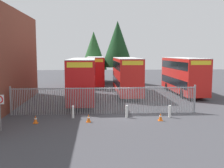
{
  "coord_description": "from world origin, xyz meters",
  "views": [
    {
      "loc": [
        -1.62,
        -21.14,
        4.95
      ],
      "look_at": [
        0.0,
        4.0,
        2.0
      ],
      "focal_mm": 42.06,
      "sensor_mm": 36.0,
      "label": 1
    }
  ],
  "objects_px": {
    "double_decker_bus_far_back": "(95,70)",
    "traffic_cone_mid_forecourt": "(160,117)",
    "bollard_near_left": "(73,112)",
    "bollard_near_right": "(170,111)",
    "traffic_cone_near_kerb": "(89,118)",
    "double_decker_bus_behind_fence_right": "(183,74)",
    "double_decker_bus_behind_fence_left": "(126,74)",
    "double_decker_bus_near_gate": "(83,78)",
    "traffic_cone_by_gate": "(36,119)",
    "bollard_center_front": "(127,112)"
  },
  "relations": [
    {
      "from": "double_decker_bus_behind_fence_left",
      "to": "traffic_cone_mid_forecourt",
      "type": "bearing_deg",
      "value": -85.38
    },
    {
      "from": "double_decker_bus_behind_fence_right",
      "to": "traffic_cone_near_kerb",
      "type": "bearing_deg",
      "value": -131.22
    },
    {
      "from": "bollard_near_left",
      "to": "bollard_near_right",
      "type": "distance_m",
      "value": 7.49
    },
    {
      "from": "traffic_cone_mid_forecourt",
      "to": "traffic_cone_near_kerb",
      "type": "height_order",
      "value": "same"
    },
    {
      "from": "bollard_near_left",
      "to": "bollard_center_front",
      "type": "distance_m",
      "value": 4.14
    },
    {
      "from": "double_decker_bus_behind_fence_right",
      "to": "bollard_near_left",
      "type": "bearing_deg",
      "value": -137.21
    },
    {
      "from": "double_decker_bus_far_back",
      "to": "bollard_near_right",
      "type": "xyz_separation_m",
      "value": [
        5.73,
        -21.2,
        -1.95
      ]
    },
    {
      "from": "bollard_near_right",
      "to": "bollard_near_left",
      "type": "bearing_deg",
      "value": 177.94
    },
    {
      "from": "double_decker_bus_near_gate",
      "to": "traffic_cone_mid_forecourt",
      "type": "bearing_deg",
      "value": -54.71
    },
    {
      "from": "double_decker_bus_behind_fence_right",
      "to": "bollard_center_front",
      "type": "distance_m",
      "value": 14.46
    },
    {
      "from": "double_decker_bus_near_gate",
      "to": "bollard_near_left",
      "type": "relative_size",
      "value": 11.38
    },
    {
      "from": "bollard_center_front",
      "to": "traffic_cone_mid_forecourt",
      "type": "distance_m",
      "value": 2.63
    },
    {
      "from": "bollard_near_right",
      "to": "double_decker_bus_behind_fence_left",
      "type": "bearing_deg",
      "value": 99.55
    },
    {
      "from": "double_decker_bus_behind_fence_right",
      "to": "bollard_near_right",
      "type": "bearing_deg",
      "value": -112.92
    },
    {
      "from": "bollard_near_left",
      "to": "double_decker_bus_behind_fence_right",
      "type": "bearing_deg",
      "value": 42.79
    },
    {
      "from": "double_decker_bus_near_gate",
      "to": "bollard_center_front",
      "type": "relative_size",
      "value": 11.38
    },
    {
      "from": "bollard_near_left",
      "to": "double_decker_bus_behind_fence_left",
      "type": "bearing_deg",
      "value": 64.65
    },
    {
      "from": "bollard_near_left",
      "to": "traffic_cone_near_kerb",
      "type": "xyz_separation_m",
      "value": [
        1.23,
        -1.3,
        -0.19
      ]
    },
    {
      "from": "bollard_near_right",
      "to": "traffic_cone_by_gate",
      "type": "bearing_deg",
      "value": -173.69
    },
    {
      "from": "double_decker_bus_behind_fence_right",
      "to": "bollard_near_left",
      "type": "relative_size",
      "value": 11.38
    },
    {
      "from": "traffic_cone_mid_forecourt",
      "to": "bollard_near_left",
      "type": "bearing_deg",
      "value": 169.43
    },
    {
      "from": "double_decker_bus_near_gate",
      "to": "double_decker_bus_behind_fence_right",
      "type": "distance_m",
      "value": 12.74
    },
    {
      "from": "bollard_center_front",
      "to": "double_decker_bus_behind_fence_right",
      "type": "bearing_deg",
      "value": 54.43
    },
    {
      "from": "double_decker_bus_behind_fence_right",
      "to": "bollard_near_right",
      "type": "height_order",
      "value": "double_decker_bus_behind_fence_right"
    },
    {
      "from": "double_decker_bus_behind_fence_left",
      "to": "double_decker_bus_far_back",
      "type": "bearing_deg",
      "value": 111.81
    },
    {
      "from": "bollard_center_front",
      "to": "traffic_cone_by_gate",
      "type": "xyz_separation_m",
      "value": [
        -6.67,
        -1.27,
        -0.19
      ]
    },
    {
      "from": "double_decker_bus_far_back",
      "to": "traffic_cone_near_kerb",
      "type": "bearing_deg",
      "value": -91.35
    },
    {
      "from": "double_decker_bus_behind_fence_right",
      "to": "bollard_near_left",
      "type": "distance_m",
      "value": 17.12
    },
    {
      "from": "double_decker_bus_near_gate",
      "to": "double_decker_bus_behind_fence_left",
      "type": "height_order",
      "value": "same"
    },
    {
      "from": "double_decker_bus_near_gate",
      "to": "bollard_near_left",
      "type": "height_order",
      "value": "double_decker_bus_near_gate"
    },
    {
      "from": "bollard_near_left",
      "to": "bollard_near_right",
      "type": "height_order",
      "value": "same"
    },
    {
      "from": "traffic_cone_by_gate",
      "to": "double_decker_bus_near_gate",
      "type": "bearing_deg",
      "value": 71.19
    },
    {
      "from": "double_decker_bus_far_back",
      "to": "bollard_near_left",
      "type": "bearing_deg",
      "value": -94.78
    },
    {
      "from": "double_decker_bus_near_gate",
      "to": "traffic_cone_mid_forecourt",
      "type": "relative_size",
      "value": 18.32
    },
    {
      "from": "bollard_near_left",
      "to": "bollard_center_front",
      "type": "xyz_separation_m",
      "value": [
        4.14,
        -0.11,
        0.0
      ]
    },
    {
      "from": "double_decker_bus_behind_fence_right",
      "to": "double_decker_bus_far_back",
      "type": "xyz_separation_m",
      "value": [
        -10.73,
        9.37,
        0.0
      ]
    },
    {
      "from": "double_decker_bus_behind_fence_right",
      "to": "traffic_cone_by_gate",
      "type": "distance_m",
      "value": 19.93
    },
    {
      "from": "double_decker_bus_behind_fence_right",
      "to": "double_decker_bus_far_back",
      "type": "relative_size",
      "value": 1.0
    },
    {
      "from": "double_decker_bus_far_back",
      "to": "traffic_cone_mid_forecourt",
      "type": "bearing_deg",
      "value": -77.83
    },
    {
      "from": "double_decker_bus_near_gate",
      "to": "bollard_center_front",
      "type": "bearing_deg",
      "value": -63.69
    },
    {
      "from": "bollard_near_left",
      "to": "traffic_cone_near_kerb",
      "type": "height_order",
      "value": "bollard_near_left"
    },
    {
      "from": "double_decker_bus_behind_fence_right",
      "to": "double_decker_bus_behind_fence_left",
      "type": "bearing_deg",
      "value": 179.75
    },
    {
      "from": "traffic_cone_mid_forecourt",
      "to": "traffic_cone_by_gate",
      "type": "bearing_deg",
      "value": -178.99
    },
    {
      "from": "bollard_center_front",
      "to": "traffic_cone_near_kerb",
      "type": "distance_m",
      "value": 3.16
    },
    {
      "from": "double_decker_bus_far_back",
      "to": "traffic_cone_mid_forecourt",
      "type": "height_order",
      "value": "double_decker_bus_far_back"
    },
    {
      "from": "double_decker_bus_near_gate",
      "to": "traffic_cone_by_gate",
      "type": "relative_size",
      "value": 18.32
    },
    {
      "from": "double_decker_bus_near_gate",
      "to": "traffic_cone_near_kerb",
      "type": "distance_m",
      "value": 8.95
    },
    {
      "from": "double_decker_bus_far_back",
      "to": "traffic_cone_mid_forecourt",
      "type": "distance_m",
      "value": 22.75
    },
    {
      "from": "bollard_near_left",
      "to": "traffic_cone_by_gate",
      "type": "distance_m",
      "value": 2.89
    },
    {
      "from": "double_decker_bus_behind_fence_left",
      "to": "traffic_cone_near_kerb",
      "type": "bearing_deg",
      "value": -108.31
    }
  ]
}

